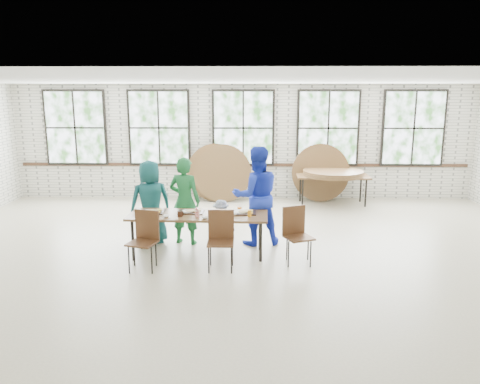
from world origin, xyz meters
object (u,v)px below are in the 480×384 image
object	(u,v)px
dining_table	(198,217)
chair_near_left	(145,235)
storage_table	(333,178)
chair_near_right	(221,235)

from	to	relation	value
dining_table	chair_near_left	world-z (taller)	chair_near_left
storage_table	chair_near_left	bearing A→B (deg)	-129.30
chair_near_right	storage_table	xyz separation A→B (m)	(2.56, 4.39, 0.13)
dining_table	storage_table	world-z (taller)	same
dining_table	storage_table	distance (m)	4.84
chair_near_right	dining_table	bearing A→B (deg)	125.85
chair_near_right	storage_table	distance (m)	5.09
chair_near_right	storage_table	world-z (taller)	chair_near_right
chair_near_right	chair_near_left	bearing A→B (deg)	-178.49
chair_near_left	chair_near_right	world-z (taller)	same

